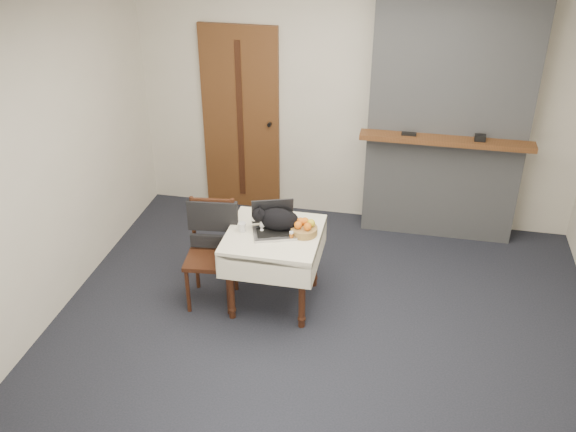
% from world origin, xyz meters
% --- Properties ---
extents(ground, '(4.50, 4.50, 0.00)m').
position_xyz_m(ground, '(0.00, 0.00, 0.00)').
color(ground, black).
rests_on(ground, ground).
extents(room_shell, '(4.52, 4.01, 2.61)m').
position_xyz_m(room_shell, '(0.00, 0.46, 1.76)').
color(room_shell, beige).
rests_on(room_shell, ground).
extents(door, '(0.82, 0.10, 2.00)m').
position_xyz_m(door, '(-1.20, 1.97, 1.00)').
color(door, brown).
rests_on(door, ground).
extents(chimney, '(1.62, 0.48, 2.60)m').
position_xyz_m(chimney, '(0.90, 1.85, 1.30)').
color(chimney, gray).
rests_on(chimney, ground).
extents(side_table, '(0.78, 0.78, 0.70)m').
position_xyz_m(side_table, '(-0.47, 0.30, 0.59)').
color(side_table, '#3C2110').
rests_on(side_table, ground).
extents(laptop, '(0.43, 0.40, 0.26)m').
position_xyz_m(laptop, '(-0.47, 0.33, 0.76)').
color(laptop, '#B7B7BC').
rests_on(laptop, side_table).
extents(cat, '(0.48, 0.26, 0.23)m').
position_xyz_m(cat, '(-0.44, 0.35, 0.80)').
color(cat, black).
rests_on(cat, side_table).
extents(cream_jar, '(0.07, 0.07, 0.07)m').
position_xyz_m(cream_jar, '(-0.73, 0.27, 0.74)').
color(cream_jar, silver).
rests_on(cream_jar, side_table).
extents(pill_bottle, '(0.03, 0.03, 0.07)m').
position_xyz_m(pill_bottle, '(-0.30, 0.22, 0.74)').
color(pill_bottle, '#AE5615').
rests_on(pill_bottle, side_table).
extents(fruit_basket, '(0.23, 0.23, 0.13)m').
position_xyz_m(fruit_basket, '(-0.22, 0.33, 0.75)').
color(fruit_basket, '#A48142').
rests_on(fruit_basket, side_table).
extents(desk_clutter, '(0.15, 0.05, 0.01)m').
position_xyz_m(desk_clutter, '(-0.29, 0.32, 0.70)').
color(desk_clutter, black).
rests_on(desk_clutter, side_table).
extents(chair, '(0.46, 0.45, 0.93)m').
position_xyz_m(chair, '(-1.01, 0.29, 0.59)').
color(chair, '#3C2110').
rests_on(chair, ground).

